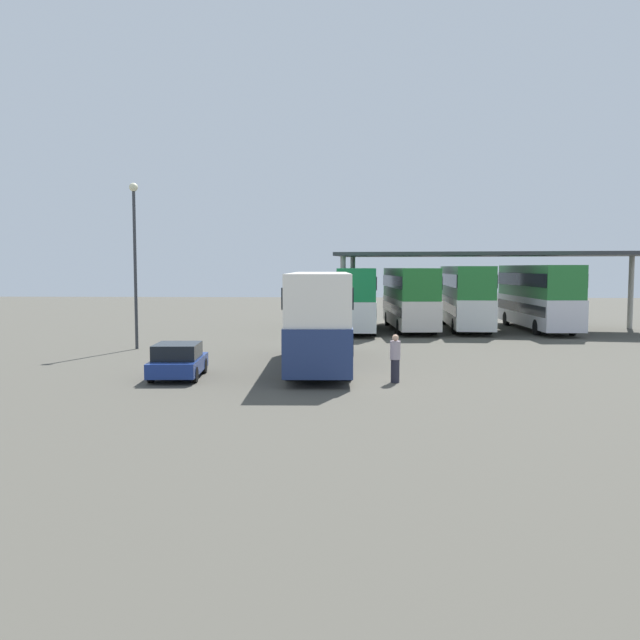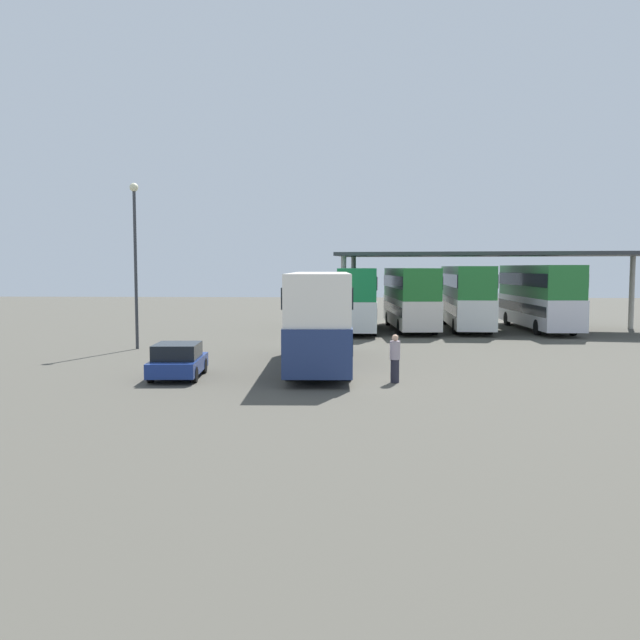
{
  "view_description": "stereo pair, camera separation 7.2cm",
  "coord_description": "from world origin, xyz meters",
  "px_view_note": "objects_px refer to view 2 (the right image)",
  "views": [
    {
      "loc": [
        0.41,
        -24.59,
        4.25
      ],
      "look_at": [
        -1.01,
        3.83,
        2.0
      ],
      "focal_mm": 37.47,
      "sensor_mm": 36.0,
      "label": 1
    },
    {
      "loc": [
        0.48,
        -24.59,
        4.25
      ],
      "look_at": [
        -1.01,
        3.83,
        2.0
      ],
      "focal_mm": 37.47,
      "sensor_mm": 36.0,
      "label": 2
    }
  ],
  "objects_px": {
    "double_decker_main": "(320,315)",
    "pedestrian_waiting": "(395,359)",
    "parked_hatchback": "(178,361)",
    "double_decker_mid_row": "(410,296)",
    "lamppost_tall": "(135,246)",
    "double_decker_far_right": "(466,295)",
    "double_decker_near_canopy": "(358,296)",
    "double_decker_end_of_row": "(538,295)"
  },
  "relations": [
    {
      "from": "double_decker_main",
      "to": "pedestrian_waiting",
      "type": "relative_size",
      "value": 6.3
    },
    {
      "from": "parked_hatchback",
      "to": "double_decker_mid_row",
      "type": "relative_size",
      "value": 0.34
    },
    {
      "from": "parked_hatchback",
      "to": "lamppost_tall",
      "type": "xyz_separation_m",
      "value": [
        -4.56,
        8.95,
        4.65
      ]
    },
    {
      "from": "parked_hatchback",
      "to": "pedestrian_waiting",
      "type": "relative_size",
      "value": 2.08
    },
    {
      "from": "double_decker_far_right",
      "to": "lamppost_tall",
      "type": "xyz_separation_m",
      "value": [
        -18.95,
        -12.21,
        2.96
      ]
    },
    {
      "from": "double_decker_near_canopy",
      "to": "double_decker_end_of_row",
      "type": "xyz_separation_m",
      "value": [
        12.21,
        0.95,
        0.1
      ]
    },
    {
      "from": "double_decker_near_canopy",
      "to": "double_decker_main",
      "type": "bearing_deg",
      "value": 175.1
    },
    {
      "from": "parked_hatchback",
      "to": "double_decker_near_canopy",
      "type": "height_order",
      "value": "double_decker_near_canopy"
    },
    {
      "from": "double_decker_near_canopy",
      "to": "pedestrian_waiting",
      "type": "distance_m",
      "value": 20.51
    },
    {
      "from": "parked_hatchback",
      "to": "double_decker_far_right",
      "type": "bearing_deg",
      "value": -38.23
    },
    {
      "from": "double_decker_main",
      "to": "lamppost_tall",
      "type": "height_order",
      "value": "lamppost_tall"
    },
    {
      "from": "double_decker_main",
      "to": "double_decker_far_right",
      "type": "height_order",
      "value": "double_decker_far_right"
    },
    {
      "from": "double_decker_end_of_row",
      "to": "lamppost_tall",
      "type": "bearing_deg",
      "value": 114.21
    },
    {
      "from": "double_decker_main",
      "to": "lamppost_tall",
      "type": "relative_size",
      "value": 1.31
    },
    {
      "from": "double_decker_main",
      "to": "double_decker_far_right",
      "type": "relative_size",
      "value": 0.96
    },
    {
      "from": "double_decker_far_right",
      "to": "pedestrian_waiting",
      "type": "distance_m",
      "value": 22.66
    },
    {
      "from": "parked_hatchback",
      "to": "double_decker_near_canopy",
      "type": "relative_size",
      "value": 0.33
    },
    {
      "from": "parked_hatchback",
      "to": "double_decker_far_right",
      "type": "height_order",
      "value": "double_decker_far_right"
    },
    {
      "from": "double_decker_near_canopy",
      "to": "parked_hatchback",
      "type": "bearing_deg",
      "value": 161.52
    },
    {
      "from": "double_decker_main",
      "to": "parked_hatchback",
      "type": "distance_m",
      "value": 6.44
    },
    {
      "from": "double_decker_far_right",
      "to": "double_decker_main",
      "type": "bearing_deg",
      "value": 155.14
    },
    {
      "from": "double_decker_end_of_row",
      "to": "lamppost_tall",
      "type": "distance_m",
      "value": 26.68
    },
    {
      "from": "double_decker_end_of_row",
      "to": "pedestrian_waiting",
      "type": "height_order",
      "value": "double_decker_end_of_row"
    },
    {
      "from": "parked_hatchback",
      "to": "double_decker_near_canopy",
      "type": "bearing_deg",
      "value": -23.4
    },
    {
      "from": "double_decker_main",
      "to": "pedestrian_waiting",
      "type": "xyz_separation_m",
      "value": [
        2.98,
        -3.93,
        -1.31
      ]
    },
    {
      "from": "double_decker_near_canopy",
      "to": "double_decker_mid_row",
      "type": "height_order",
      "value": "double_decker_mid_row"
    },
    {
      "from": "double_decker_near_canopy",
      "to": "double_decker_end_of_row",
      "type": "relative_size",
      "value": 0.98
    },
    {
      "from": "double_decker_far_right",
      "to": "lamppost_tall",
      "type": "bearing_deg",
      "value": 124.96
    },
    {
      "from": "double_decker_end_of_row",
      "to": "lamppost_tall",
      "type": "relative_size",
      "value": 1.36
    },
    {
      "from": "double_decker_main",
      "to": "double_decker_end_of_row",
      "type": "relative_size",
      "value": 0.97
    },
    {
      "from": "pedestrian_waiting",
      "to": "double_decker_mid_row",
      "type": "bearing_deg",
      "value": -50.07
    },
    {
      "from": "double_decker_end_of_row",
      "to": "double_decker_main",
      "type": "bearing_deg",
      "value": 139.22
    },
    {
      "from": "double_decker_mid_row",
      "to": "double_decker_far_right",
      "type": "relative_size",
      "value": 0.94
    },
    {
      "from": "double_decker_far_right",
      "to": "double_decker_end_of_row",
      "type": "distance_m",
      "value": 4.81
    },
    {
      "from": "double_decker_main",
      "to": "double_decker_mid_row",
      "type": "height_order",
      "value": "double_decker_mid_row"
    },
    {
      "from": "double_decker_main",
      "to": "double_decker_end_of_row",
      "type": "distance_m",
      "value": 22.3
    },
    {
      "from": "parked_hatchback",
      "to": "pedestrian_waiting",
      "type": "bearing_deg",
      "value": -98.19
    },
    {
      "from": "parked_hatchback",
      "to": "lamppost_tall",
      "type": "height_order",
      "value": "lamppost_tall"
    },
    {
      "from": "double_decker_main",
      "to": "lamppost_tall",
      "type": "xyz_separation_m",
      "value": [
        -9.85,
        5.63,
        3.11
      ]
    },
    {
      "from": "lamppost_tall",
      "to": "pedestrian_waiting",
      "type": "bearing_deg",
      "value": -36.69
    },
    {
      "from": "double_decker_far_right",
      "to": "pedestrian_waiting",
      "type": "height_order",
      "value": "double_decker_far_right"
    },
    {
      "from": "lamppost_tall",
      "to": "pedestrian_waiting",
      "type": "relative_size",
      "value": 4.79
    }
  ]
}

